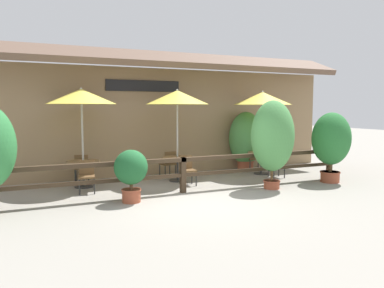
{
  "coord_description": "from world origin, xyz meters",
  "views": [
    {
      "loc": [
        -3.78,
        -8.11,
        2.27
      ],
      "look_at": [
        0.52,
        1.62,
        1.24
      ],
      "focal_mm": 35.0,
      "sensor_mm": 36.0,
      "label": 1
    }
  ],
  "objects_px": {
    "patio_umbrella_far": "(262,99)",
    "potted_plant_corner_fern": "(331,141)",
    "patio_umbrella_near": "(81,97)",
    "potted_plant_small_flowering": "(131,171)",
    "chair_near_wallside": "(82,167)",
    "dining_table_far": "(261,157)",
    "chair_middle_wallside": "(168,163)",
    "chair_far_wallside": "(252,157)",
    "dining_table_near": "(83,166)",
    "chair_far_streetside": "(276,162)",
    "chair_near_streetside": "(87,175)",
    "patio_umbrella_middle": "(177,98)",
    "chair_middle_streetside": "(187,169)",
    "dining_table_middle": "(177,162)",
    "potted_plant_tall_tropical": "(273,137)"
  },
  "relations": [
    {
      "from": "potted_plant_small_flowering",
      "to": "potted_plant_corner_fern",
      "type": "distance_m",
      "value": 6.24
    },
    {
      "from": "patio_umbrella_middle",
      "to": "patio_umbrella_near",
      "type": "bearing_deg",
      "value": 175.35
    },
    {
      "from": "chair_middle_wallside",
      "to": "chair_far_wallside",
      "type": "height_order",
      "value": "same"
    },
    {
      "from": "potted_plant_tall_tropical",
      "to": "chair_near_streetside",
      "type": "bearing_deg",
      "value": 161.7
    },
    {
      "from": "patio_umbrella_near",
      "to": "chair_near_streetside",
      "type": "distance_m",
      "value": 2.23
    },
    {
      "from": "chair_near_streetside",
      "to": "dining_table_near",
      "type": "bearing_deg",
      "value": 97.04
    },
    {
      "from": "chair_near_streetside",
      "to": "chair_far_streetside",
      "type": "xyz_separation_m",
      "value": [
        6.01,
        -0.2,
        0.0
      ]
    },
    {
      "from": "potted_plant_tall_tropical",
      "to": "potted_plant_small_flowering",
      "type": "xyz_separation_m",
      "value": [
        -4.02,
        0.1,
        -0.7
      ]
    },
    {
      "from": "chair_near_streetside",
      "to": "patio_umbrella_middle",
      "type": "relative_size",
      "value": 0.3
    },
    {
      "from": "potted_plant_corner_fern",
      "to": "chair_middle_streetside",
      "type": "bearing_deg",
      "value": 161.5
    },
    {
      "from": "potted_plant_small_flowering",
      "to": "chair_far_wallside",
      "type": "bearing_deg",
      "value": 27.46
    },
    {
      "from": "patio_umbrella_middle",
      "to": "potted_plant_tall_tropical",
      "type": "height_order",
      "value": "patio_umbrella_middle"
    },
    {
      "from": "patio_umbrella_far",
      "to": "chair_near_wallside",
      "type": "bearing_deg",
      "value": 170.39
    },
    {
      "from": "chair_near_streetside",
      "to": "patio_umbrella_middle",
      "type": "height_order",
      "value": "patio_umbrella_middle"
    },
    {
      "from": "patio_umbrella_near",
      "to": "chair_near_streetside",
      "type": "xyz_separation_m",
      "value": [
        -0.02,
        -0.74,
        -2.1
      ]
    },
    {
      "from": "dining_table_near",
      "to": "potted_plant_corner_fern",
      "type": "bearing_deg",
      "value": -18.13
    },
    {
      "from": "potted_plant_small_flowering",
      "to": "chair_middle_wallside",
      "type": "bearing_deg",
      "value": 54.08
    },
    {
      "from": "chair_far_streetside",
      "to": "chair_far_wallside",
      "type": "distance_m",
      "value": 1.38
    },
    {
      "from": "dining_table_middle",
      "to": "potted_plant_corner_fern",
      "type": "bearing_deg",
      "value": -26.18
    },
    {
      "from": "chair_middle_wallside",
      "to": "patio_umbrella_far",
      "type": "distance_m",
      "value": 3.85
    },
    {
      "from": "dining_table_near",
      "to": "dining_table_far",
      "type": "relative_size",
      "value": 1.0
    },
    {
      "from": "chair_middle_wallside",
      "to": "dining_table_middle",
      "type": "bearing_deg",
      "value": 85.38
    },
    {
      "from": "chair_far_wallside",
      "to": "potted_plant_small_flowering",
      "type": "xyz_separation_m",
      "value": [
        -5.17,
        -2.68,
        0.28
      ]
    },
    {
      "from": "potted_plant_tall_tropical",
      "to": "patio_umbrella_far",
      "type": "bearing_deg",
      "value": 62.81
    },
    {
      "from": "dining_table_near",
      "to": "patio_umbrella_near",
      "type": "bearing_deg",
      "value": 0.0
    },
    {
      "from": "dining_table_near",
      "to": "chair_far_streetside",
      "type": "height_order",
      "value": "chair_far_streetside"
    },
    {
      "from": "chair_near_wallside",
      "to": "chair_middle_streetside",
      "type": "height_order",
      "value": "same"
    },
    {
      "from": "chair_near_streetside",
      "to": "patio_umbrella_far",
      "type": "distance_m",
      "value": 6.31
    },
    {
      "from": "dining_table_far",
      "to": "potted_plant_small_flowering",
      "type": "height_order",
      "value": "potted_plant_small_flowering"
    },
    {
      "from": "chair_far_wallside",
      "to": "patio_umbrella_far",
      "type": "bearing_deg",
      "value": 77.47
    },
    {
      "from": "potted_plant_small_flowering",
      "to": "dining_table_near",
      "type": "bearing_deg",
      "value": 109.93
    },
    {
      "from": "chair_near_streetside",
      "to": "chair_far_wallside",
      "type": "relative_size",
      "value": 1.0
    },
    {
      "from": "patio_umbrella_near",
      "to": "chair_near_streetside",
      "type": "relative_size",
      "value": 3.29
    },
    {
      "from": "chair_middle_streetside",
      "to": "patio_umbrella_far",
      "type": "xyz_separation_m",
      "value": [
        3.06,
        0.65,
        2.1
      ]
    },
    {
      "from": "patio_umbrella_near",
      "to": "potted_plant_small_flowering",
      "type": "relative_size",
      "value": 2.23
    },
    {
      "from": "patio_umbrella_middle",
      "to": "dining_table_middle",
      "type": "distance_m",
      "value": 1.98
    },
    {
      "from": "patio_umbrella_near",
      "to": "chair_far_streetside",
      "type": "relative_size",
      "value": 3.29
    },
    {
      "from": "patio_umbrella_far",
      "to": "chair_middle_streetside",
      "type": "bearing_deg",
      "value": -167.91
    },
    {
      "from": "chair_near_streetside",
      "to": "dining_table_far",
      "type": "xyz_separation_m",
      "value": [
        5.93,
        0.49,
        0.12
      ]
    },
    {
      "from": "chair_near_streetside",
      "to": "dining_table_far",
      "type": "relative_size",
      "value": 0.92
    },
    {
      "from": "dining_table_middle",
      "to": "potted_plant_tall_tropical",
      "type": "distance_m",
      "value": 3.05
    },
    {
      "from": "patio_umbrella_far",
      "to": "potted_plant_corner_fern",
      "type": "distance_m",
      "value": 2.68
    },
    {
      "from": "patio_umbrella_middle",
      "to": "chair_near_streetside",
      "type": "bearing_deg",
      "value": -169.69
    },
    {
      "from": "dining_table_far",
      "to": "dining_table_near",
      "type": "bearing_deg",
      "value": 177.58
    },
    {
      "from": "chair_near_wallside",
      "to": "dining_table_far",
      "type": "distance_m",
      "value": 5.95
    },
    {
      "from": "patio_umbrella_far",
      "to": "chair_near_streetside",
      "type": "bearing_deg",
      "value": -175.25
    },
    {
      "from": "dining_table_near",
      "to": "dining_table_middle",
      "type": "height_order",
      "value": "same"
    },
    {
      "from": "patio_umbrella_near",
      "to": "potted_plant_small_flowering",
      "type": "height_order",
      "value": "patio_umbrella_near"
    },
    {
      "from": "chair_middle_wallside",
      "to": "chair_middle_streetside",
      "type": "bearing_deg",
      "value": 85.07
    },
    {
      "from": "dining_table_near",
      "to": "chair_far_wallside",
      "type": "distance_m",
      "value": 6.0
    }
  ]
}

